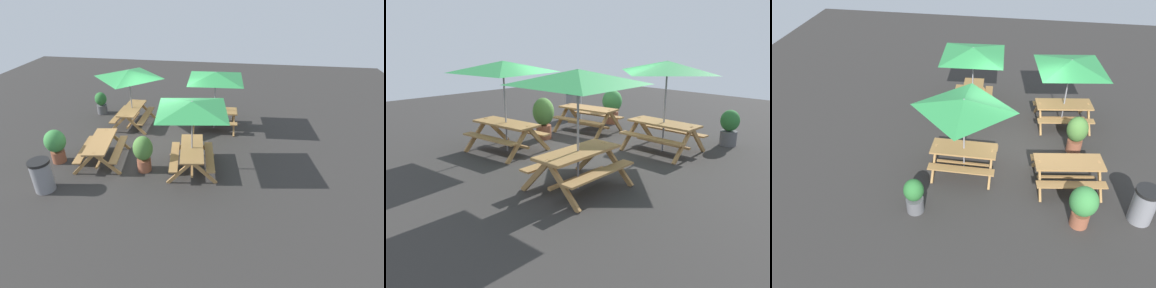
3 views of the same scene
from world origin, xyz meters
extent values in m
plane|color=#33302D|center=(0.00, 0.00, 0.00)|extent=(24.00, 24.00, 0.00)
cube|color=#A87A44|center=(-1.33, -1.42, 0.74)|extent=(1.80, 0.70, 0.05)
cube|color=#A87A44|center=(-1.33, -1.97, 0.45)|extent=(1.80, 0.26, 0.04)
cube|color=#A87A44|center=(-1.33, -0.87, 0.45)|extent=(1.80, 0.26, 0.04)
cube|color=#A87A44|center=(-2.11, -1.78, 0.37)|extent=(0.06, 0.80, 0.81)
cube|color=#A87A44|center=(-2.11, -1.05, 0.37)|extent=(0.06, 0.80, 0.81)
cube|color=#A87A44|center=(-0.55, -1.78, 0.37)|extent=(0.06, 0.80, 0.81)
cube|color=#A87A44|center=(-0.55, -1.05, 0.37)|extent=(0.06, 0.80, 0.81)
cube|color=#A87A44|center=(-1.33, -1.42, 0.22)|extent=(1.56, 0.07, 0.06)
cylinder|color=gray|center=(-1.33, -1.42, 1.15)|extent=(0.04, 0.04, 2.30)
pyramid|color=green|center=(-1.33, -1.42, 2.16)|extent=(2.00, 2.00, 0.28)
cube|color=#A87A44|center=(-1.56, 1.89, 0.74)|extent=(0.80, 1.84, 0.05)
cube|color=#A87A44|center=(-1.01, 1.92, 0.45)|extent=(0.36, 1.81, 0.04)
cube|color=#A87A44|center=(-2.11, 1.86, 0.45)|extent=(0.36, 1.81, 0.04)
cube|color=#A87A44|center=(-1.15, 1.13, 0.37)|extent=(0.80, 0.10, 0.81)
cube|color=#A87A44|center=(-1.88, 1.09, 0.37)|extent=(0.80, 0.10, 0.81)
cube|color=#A87A44|center=(-1.24, 2.69, 0.37)|extent=(0.80, 0.10, 0.81)
cube|color=#A87A44|center=(-1.97, 2.65, 0.37)|extent=(0.80, 0.10, 0.81)
cube|color=#A87A44|center=(-1.56, 1.89, 0.22)|extent=(0.15, 1.56, 0.06)
cylinder|color=gray|center=(-1.56, 1.89, 1.15)|extent=(0.04, 0.04, 2.30)
pyramid|color=green|center=(-1.56, 1.89, 2.16)|extent=(2.82, 2.82, 0.28)
cube|color=#A87A44|center=(1.51, 1.44, 0.74)|extent=(1.88, 0.94, 0.05)
cube|color=#A87A44|center=(1.59, 0.89, 0.45)|extent=(1.82, 0.51, 0.04)
cube|color=#A87A44|center=(1.43, 1.98, 0.45)|extent=(1.82, 0.51, 0.04)
cube|color=#A87A44|center=(0.79, 0.97, 0.37)|extent=(0.17, 0.80, 0.81)
cube|color=#A87A44|center=(0.69, 1.69, 0.37)|extent=(0.17, 0.80, 0.81)
cube|color=#A87A44|center=(2.33, 1.19, 0.37)|extent=(0.17, 0.80, 0.81)
cube|color=#A87A44|center=(2.23, 1.91, 0.37)|extent=(0.17, 0.80, 0.81)
cube|color=#A87A44|center=(1.51, 1.44, 0.22)|extent=(1.55, 0.29, 0.06)
cylinder|color=gray|center=(1.51, 1.44, 1.15)|extent=(0.04, 0.04, 2.30)
pyramid|color=green|center=(1.51, 1.44, 2.16)|extent=(2.80, 2.80, 0.28)
cube|color=#A87A44|center=(1.48, -1.56, 0.74)|extent=(1.88, 0.95, 0.05)
cube|color=#A87A44|center=(1.56, -2.10, 0.45)|extent=(1.82, 0.51, 0.04)
cube|color=#A87A44|center=(1.41, -1.01, 0.45)|extent=(1.82, 0.51, 0.04)
cube|color=#A87A44|center=(0.76, -2.03, 0.37)|extent=(0.17, 0.80, 0.81)
cube|color=#A87A44|center=(0.66, -1.31, 0.37)|extent=(0.17, 0.80, 0.81)
cube|color=#A87A44|center=(2.31, -1.81, 0.37)|extent=(0.17, 0.80, 0.81)
cube|color=#A87A44|center=(2.20, -1.09, 0.37)|extent=(0.17, 0.80, 0.81)
cube|color=#A87A44|center=(1.48, -1.56, 0.22)|extent=(1.55, 0.29, 0.06)
cylinder|color=gray|center=(3.20, -2.60, 0.45)|extent=(0.56, 0.56, 0.90)
cylinder|color=black|center=(3.20, -2.60, 0.94)|extent=(0.59, 0.59, 0.08)
cylinder|color=#935138|center=(1.73, -2.99, 0.20)|extent=(0.44, 0.44, 0.40)
ellipsoid|color=#3D8C42|center=(1.73, -2.99, 0.77)|extent=(0.67, 0.67, 0.75)
cylinder|color=#59595B|center=(-2.28, -3.17, 0.20)|extent=(0.44, 0.44, 0.40)
ellipsoid|color=#2D7233|center=(-2.28, -3.17, 0.69)|extent=(0.50, 0.50, 0.58)
cylinder|color=#935138|center=(1.81, -0.04, 0.20)|extent=(0.44, 0.44, 0.40)
ellipsoid|color=#4C7F38|center=(1.81, -0.04, 0.80)|extent=(0.62, 0.62, 0.79)
camera|label=1|loc=(9.44, 2.59, 5.43)|focal=28.00mm
camera|label=2|loc=(-6.40, 6.68, 2.84)|focal=35.00mm
camera|label=3|loc=(-0.03, -9.45, 6.99)|focal=35.00mm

